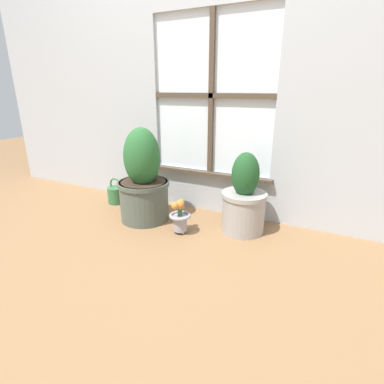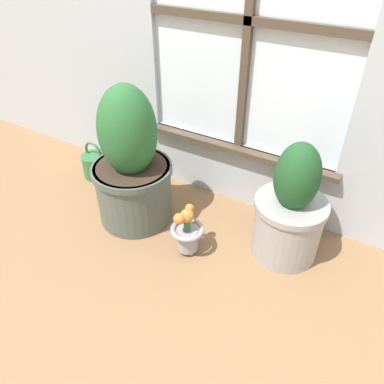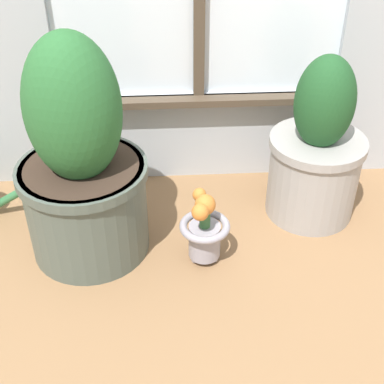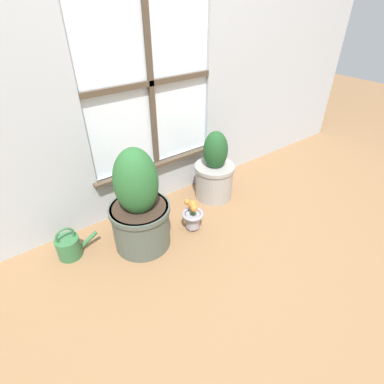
{
  "view_description": "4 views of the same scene",
  "coord_description": "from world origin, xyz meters",
  "px_view_note": "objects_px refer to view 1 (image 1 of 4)",
  "views": [
    {
      "loc": [
        0.9,
        -1.48,
        0.95
      ],
      "look_at": [
        0.02,
        0.28,
        0.27
      ],
      "focal_mm": 28.0,
      "sensor_mm": 36.0,
      "label": 1
    },
    {
      "loc": [
        0.62,
        -0.88,
        1.25
      ],
      "look_at": [
        -0.04,
        0.25,
        0.27
      ],
      "focal_mm": 35.0,
      "sensor_mm": 36.0,
      "label": 2
    },
    {
      "loc": [
        -0.12,
        -1.05,
        1.14
      ],
      "look_at": [
        -0.04,
        0.29,
        0.16
      ],
      "focal_mm": 50.0,
      "sensor_mm": 36.0,
      "label": 3
    },
    {
      "loc": [
        -0.97,
        -1.12,
        1.41
      ],
      "look_at": [
        0.04,
        0.25,
        0.24
      ],
      "focal_mm": 28.0,
      "sensor_mm": 36.0,
      "label": 4
    }
  ],
  "objects_px": {
    "flower_vase": "(180,217)",
    "watering_can": "(117,194)",
    "potted_plant_right": "(244,201)",
    "potted_plant_left": "(143,182)"
  },
  "relations": [
    {
      "from": "flower_vase",
      "to": "potted_plant_right",
      "type": "bearing_deg",
      "value": 30.41
    },
    {
      "from": "watering_can",
      "to": "flower_vase",
      "type": "bearing_deg",
      "value": -18.49
    },
    {
      "from": "flower_vase",
      "to": "potted_plant_left",
      "type": "bearing_deg",
      "value": 166.74
    },
    {
      "from": "potted_plant_left",
      "to": "flower_vase",
      "type": "bearing_deg",
      "value": -13.26
    },
    {
      "from": "potted_plant_left",
      "to": "flower_vase",
      "type": "height_order",
      "value": "potted_plant_left"
    },
    {
      "from": "flower_vase",
      "to": "watering_can",
      "type": "height_order",
      "value": "flower_vase"
    },
    {
      "from": "flower_vase",
      "to": "watering_can",
      "type": "bearing_deg",
      "value": 161.51
    },
    {
      "from": "potted_plant_left",
      "to": "watering_can",
      "type": "relative_size",
      "value": 2.64
    },
    {
      "from": "flower_vase",
      "to": "watering_can",
      "type": "distance_m",
      "value": 0.81
    },
    {
      "from": "potted_plant_right",
      "to": "potted_plant_left",
      "type": "bearing_deg",
      "value": -169.08
    }
  ]
}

